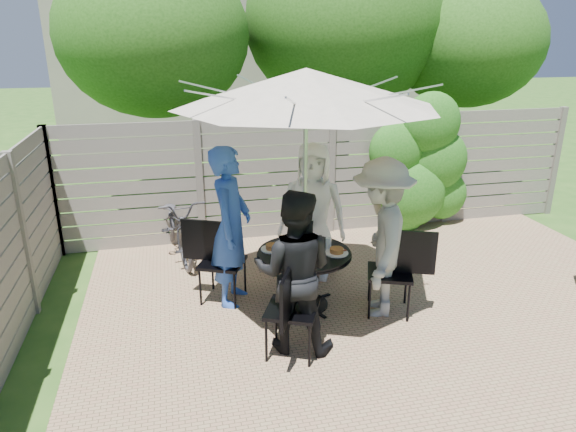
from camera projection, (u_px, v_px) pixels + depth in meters
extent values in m
plane|color=#285019|center=(415.00, 331.00, 5.43)|extent=(60.00, 60.00, 0.00)
cube|color=#9B805A|center=(395.00, 307.00, 5.89)|extent=(7.00, 6.00, 0.02)
cube|color=gray|center=(331.00, 175.00, 7.88)|extent=(8.00, 0.10, 1.85)
ellipsoid|color=#1B6016|center=(419.00, 174.00, 8.05)|extent=(1.20, 0.70, 1.80)
cube|color=#A99E8D|center=(242.00, 52.00, 15.63)|extent=(10.00, 6.00, 5.00)
ellipsoid|color=#1D4710|center=(154.00, 35.00, 8.50)|extent=(3.20, 3.20, 2.72)
ellipsoid|color=#1D4710|center=(344.00, 23.00, 9.65)|extent=(3.80, 3.80, 3.23)
ellipsoid|color=#1D4710|center=(468.00, 43.00, 9.59)|extent=(2.80, 2.80, 2.38)
cylinder|color=black|center=(304.00, 253.00, 5.71)|extent=(1.35, 1.35, 0.03)
cylinder|color=black|center=(304.00, 280.00, 5.82)|extent=(0.07, 0.07, 0.67)
cylinder|color=black|center=(304.00, 304.00, 5.93)|extent=(0.56, 0.56, 0.04)
cylinder|color=silver|center=(305.00, 202.00, 5.52)|extent=(0.05, 0.05, 2.52)
cone|color=beige|center=(306.00, 88.00, 5.12)|extent=(3.56, 3.56, 0.38)
cube|color=black|center=(313.00, 242.00, 6.68)|extent=(0.52, 0.52, 0.03)
cube|color=black|center=(314.00, 221.00, 6.80)|extent=(0.17, 0.39, 0.41)
imported|color=white|center=(312.00, 212.00, 6.42)|extent=(1.00, 0.83, 1.75)
cube|color=black|center=(222.00, 263.00, 5.91)|extent=(0.63, 0.63, 0.04)
cube|color=black|center=(202.00, 240.00, 5.87)|extent=(0.44, 0.23, 0.48)
imported|color=blue|center=(231.00, 227.00, 5.75)|extent=(0.66, 0.79, 1.85)
cube|color=black|center=(292.00, 310.00, 4.89)|extent=(0.63, 0.63, 0.04)
cube|color=black|center=(287.00, 297.00, 4.58)|extent=(0.23, 0.45, 0.49)
imported|color=black|center=(294.00, 272.00, 4.89)|extent=(0.97, 0.87, 1.64)
cube|color=black|center=(390.00, 273.00, 5.64)|extent=(0.62, 0.62, 0.04)
cube|color=black|center=(414.00, 252.00, 5.52)|extent=(0.46, 0.21, 0.49)
imported|color=#9FA09B|center=(381.00, 239.00, 5.52)|extent=(1.04, 1.31, 1.77)
cylinder|color=white|center=(308.00, 239.00, 6.04)|extent=(0.26, 0.26, 0.01)
cylinder|color=#985D2C|center=(308.00, 237.00, 6.03)|extent=(0.15, 0.15, 0.05)
cylinder|color=white|center=(272.00, 249.00, 5.76)|extent=(0.26, 0.26, 0.01)
cylinder|color=#985D2C|center=(272.00, 247.00, 5.75)|extent=(0.15, 0.15, 0.05)
cylinder|color=white|center=(300.00, 265.00, 5.37)|extent=(0.26, 0.26, 0.01)
cylinder|color=#985D2C|center=(300.00, 262.00, 5.36)|extent=(0.15, 0.15, 0.05)
cylinder|color=white|center=(337.00, 253.00, 5.66)|extent=(0.26, 0.26, 0.01)
cylinder|color=#985D2C|center=(337.00, 250.00, 5.64)|extent=(0.15, 0.15, 0.05)
cylinder|color=silver|center=(298.00, 237.00, 5.94)|extent=(0.07, 0.07, 0.14)
cylinder|color=silver|center=(280.00, 248.00, 5.62)|extent=(0.07, 0.07, 0.14)
cylinder|color=silver|center=(311.00, 256.00, 5.43)|extent=(0.07, 0.07, 0.14)
cylinder|color=silver|center=(328.00, 244.00, 5.75)|extent=(0.07, 0.07, 0.14)
cylinder|color=#59280C|center=(299.00, 243.00, 5.74)|extent=(0.09, 0.09, 0.16)
cylinder|color=#C6B293|center=(315.00, 240.00, 5.88)|extent=(0.08, 0.08, 0.12)
imported|color=#333338|center=(177.00, 225.00, 7.16)|extent=(0.91, 1.81, 0.91)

